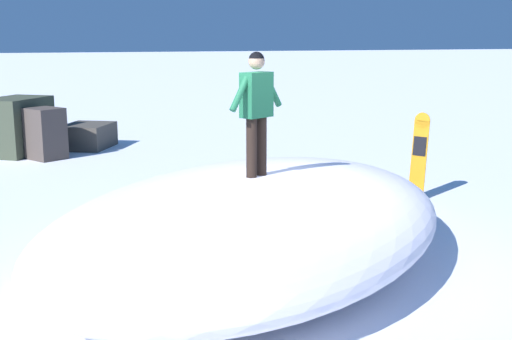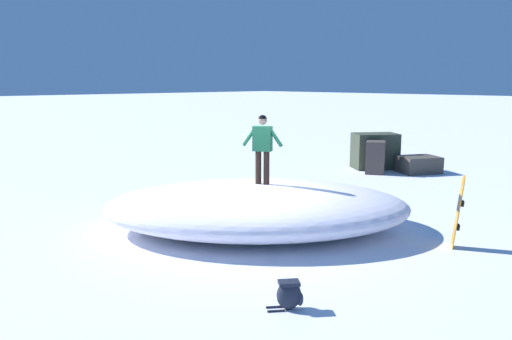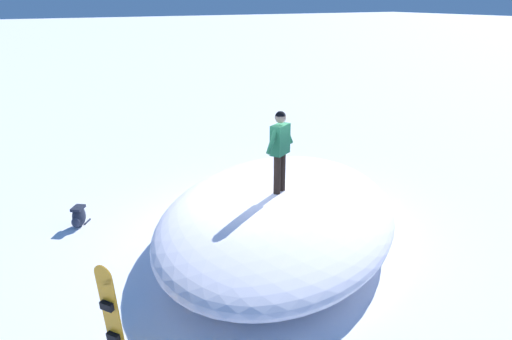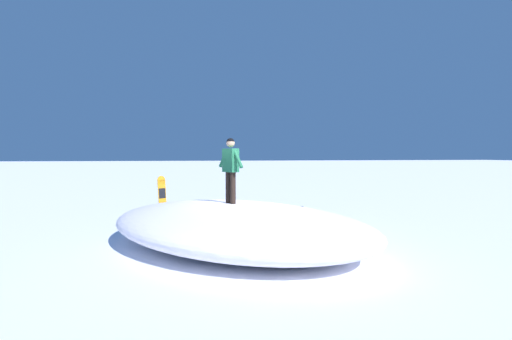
# 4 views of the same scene
# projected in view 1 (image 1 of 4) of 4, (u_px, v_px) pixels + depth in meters

# --- Properties ---
(ground) EXTENTS (240.00, 240.00, 0.00)m
(ground) POSITION_uv_depth(u_px,v_px,m) (305.00, 266.00, 8.52)
(ground) COLOR white
(snow_mound) EXTENTS (8.43, 8.37, 1.11)m
(snow_mound) POSITION_uv_depth(u_px,v_px,m) (254.00, 219.00, 8.68)
(snow_mound) COLOR white
(snow_mound) RESTS_ON ground
(snowboarder_standing) EXTENTS (0.56, 0.91, 1.63)m
(snowboarder_standing) POSITION_uv_depth(u_px,v_px,m) (257.00, 103.00, 8.50)
(snowboarder_standing) COLOR black
(snowboarder_standing) RESTS_ON snow_mound
(snowboard_primary_upright) EXTENTS (0.34, 0.31, 1.59)m
(snowboard_primary_upright) POSITION_uv_depth(u_px,v_px,m) (419.00, 155.00, 11.89)
(snowboard_primary_upright) COLOR orange
(snowboard_primary_upright) RESTS_ON ground
(rock_outcrop) EXTENTS (2.78, 3.57, 1.43)m
(rock_outcrop) POSITION_uv_depth(u_px,v_px,m) (39.00, 130.00, 16.63)
(rock_outcrop) COLOR #394132
(rock_outcrop) RESTS_ON ground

